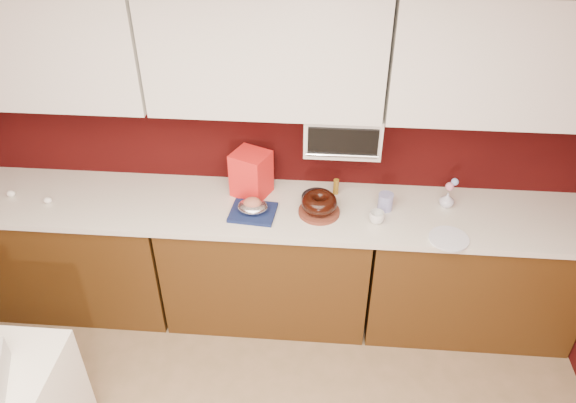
# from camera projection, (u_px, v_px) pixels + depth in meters

# --- Properties ---
(ceiling) EXTENTS (4.00, 4.50, 0.02)m
(ceiling) POSITION_uv_depth(u_px,v_px,m) (121.00, 129.00, 0.99)
(ceiling) COLOR white
(ceiling) RESTS_ON wall_back
(wall_back) EXTENTS (4.00, 0.02, 2.50)m
(wall_back) POSITION_uv_depth(u_px,v_px,m) (270.00, 133.00, 3.54)
(wall_back) COLOR #320706
(wall_back) RESTS_ON floor
(base_cabinet_left) EXTENTS (1.31, 0.58, 0.86)m
(base_cabinet_left) POSITION_uv_depth(u_px,v_px,m) (75.00, 252.00, 3.86)
(base_cabinet_left) COLOR #46290E
(base_cabinet_left) RESTS_ON floor
(base_cabinet_center) EXTENTS (1.31, 0.58, 0.86)m
(base_cabinet_center) POSITION_uv_depth(u_px,v_px,m) (268.00, 263.00, 3.77)
(base_cabinet_center) COLOR #46290E
(base_cabinet_center) RESTS_ON floor
(base_cabinet_right) EXTENTS (1.31, 0.58, 0.86)m
(base_cabinet_right) POSITION_uv_depth(u_px,v_px,m) (469.00, 274.00, 3.68)
(base_cabinet_right) COLOR #46290E
(base_cabinet_right) RESTS_ON floor
(countertop) EXTENTS (4.00, 0.62, 0.04)m
(countertop) POSITION_uv_depth(u_px,v_px,m) (266.00, 209.00, 3.51)
(countertop) COLOR silver
(countertop) RESTS_ON base_cabinet_center
(upper_cabinet_left) EXTENTS (1.31, 0.33, 0.70)m
(upper_cabinet_left) POSITION_uv_depth(u_px,v_px,m) (29.00, 44.00, 3.14)
(upper_cabinet_left) COLOR white
(upper_cabinet_left) RESTS_ON wall_back
(upper_cabinet_center) EXTENTS (1.31, 0.33, 0.70)m
(upper_cabinet_center) POSITION_uv_depth(u_px,v_px,m) (265.00, 51.00, 3.05)
(upper_cabinet_center) COLOR white
(upper_cabinet_center) RESTS_ON wall_back
(upper_cabinet_right) EXTENTS (1.31, 0.33, 0.70)m
(upper_cabinet_right) POSITION_uv_depth(u_px,v_px,m) (515.00, 58.00, 2.97)
(upper_cabinet_right) COLOR white
(upper_cabinet_right) RESTS_ON wall_back
(toaster_oven) EXTENTS (0.45, 0.30, 0.25)m
(toaster_oven) POSITION_uv_depth(u_px,v_px,m) (343.00, 129.00, 3.32)
(toaster_oven) COLOR white
(toaster_oven) RESTS_ON upper_cabinet_center
(toaster_oven_door) EXTENTS (0.40, 0.02, 0.18)m
(toaster_oven_door) POSITION_uv_depth(u_px,v_px,m) (343.00, 143.00, 3.19)
(toaster_oven_door) COLOR black
(toaster_oven_door) RESTS_ON toaster_oven
(toaster_oven_handle) EXTENTS (0.42, 0.02, 0.02)m
(toaster_oven_handle) POSITION_uv_depth(u_px,v_px,m) (342.00, 155.00, 3.22)
(toaster_oven_handle) COLOR silver
(toaster_oven_handle) RESTS_ON toaster_oven
(cake_base) EXTENTS (0.31, 0.31, 0.02)m
(cake_base) POSITION_uv_depth(u_px,v_px,m) (319.00, 212.00, 3.43)
(cake_base) COLOR brown
(cake_base) RESTS_ON countertop
(bundt_cake) EXTENTS (0.26, 0.26, 0.09)m
(bundt_cake) POSITION_uv_depth(u_px,v_px,m) (319.00, 203.00, 3.39)
(bundt_cake) COLOR black
(bundt_cake) RESTS_ON cake_base
(navy_towel) EXTENTS (0.29, 0.25, 0.02)m
(navy_towel) POSITION_uv_depth(u_px,v_px,m) (253.00, 212.00, 3.43)
(navy_towel) COLOR #141F4B
(navy_towel) RESTS_ON countertop
(foil_ham_nest) EXTENTS (0.23, 0.22, 0.07)m
(foil_ham_nest) POSITION_uv_depth(u_px,v_px,m) (253.00, 207.00, 3.40)
(foil_ham_nest) COLOR white
(foil_ham_nest) RESTS_ON navy_towel
(roasted_ham) EXTENTS (0.13, 0.12, 0.07)m
(roasted_ham) POSITION_uv_depth(u_px,v_px,m) (253.00, 203.00, 3.39)
(roasted_ham) COLOR #B76954
(roasted_ham) RESTS_ON foil_ham_nest
(pandoro_box) EXTENTS (0.28, 0.27, 0.29)m
(pandoro_box) POSITION_uv_depth(u_px,v_px,m) (251.00, 174.00, 3.53)
(pandoro_box) COLOR red
(pandoro_box) RESTS_ON countertop
(dark_pan) EXTENTS (0.21, 0.21, 0.04)m
(dark_pan) POSITION_uv_depth(u_px,v_px,m) (317.00, 199.00, 3.53)
(dark_pan) COLOR black
(dark_pan) RESTS_ON countertop
(coffee_mug) EXTENTS (0.11, 0.11, 0.09)m
(coffee_mug) POSITION_uv_depth(u_px,v_px,m) (377.00, 216.00, 3.34)
(coffee_mug) COLOR silver
(coffee_mug) RESTS_ON countertop
(blue_jar) EXTENTS (0.12, 0.12, 0.11)m
(blue_jar) POSITION_uv_depth(u_px,v_px,m) (385.00, 202.00, 3.44)
(blue_jar) COLOR #1B2596
(blue_jar) RESTS_ON countertop
(flower_vase) EXTENTS (0.08, 0.08, 0.11)m
(flower_vase) POSITION_uv_depth(u_px,v_px,m) (447.00, 199.00, 3.47)
(flower_vase) COLOR silver
(flower_vase) RESTS_ON countertop
(flower_pink) EXTENTS (0.05, 0.05, 0.05)m
(flower_pink) POSITION_uv_depth(u_px,v_px,m) (450.00, 186.00, 3.41)
(flower_pink) COLOR pink
(flower_pink) RESTS_ON flower_vase
(flower_blue) EXTENTS (0.05, 0.05, 0.05)m
(flower_blue) POSITION_uv_depth(u_px,v_px,m) (455.00, 182.00, 3.41)
(flower_blue) COLOR #869BD7
(flower_blue) RESTS_ON flower_vase
(china_plate) EXTENTS (0.28, 0.28, 0.01)m
(china_plate) POSITION_uv_depth(u_px,v_px,m) (449.00, 239.00, 3.23)
(china_plate) COLOR white
(china_plate) RESTS_ON countertop
(amber_bottle) EXTENTS (0.04, 0.04, 0.10)m
(amber_bottle) POSITION_uv_depth(u_px,v_px,m) (336.00, 187.00, 3.58)
(amber_bottle) COLOR olive
(amber_bottle) RESTS_ON countertop
(egg_left) EXTENTS (0.06, 0.05, 0.04)m
(egg_left) POSITION_uv_depth(u_px,v_px,m) (11.00, 194.00, 3.57)
(egg_left) COLOR white
(egg_left) RESTS_ON countertop
(egg_right) EXTENTS (0.06, 0.05, 0.04)m
(egg_right) POSITION_uv_depth(u_px,v_px,m) (48.00, 200.00, 3.51)
(egg_right) COLOR white
(egg_right) RESTS_ON countertop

